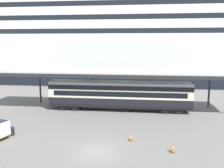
# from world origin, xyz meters

# --- Properties ---
(ground_plane) EXTENTS (400.00, 400.00, 0.00)m
(ground_plane) POSITION_xyz_m (0.00, 0.00, 0.00)
(ground_plane) COLOR #66625E
(cruise_ship) EXTENTS (151.40, 25.62, 38.54)m
(cruise_ship) POSITION_xyz_m (13.14, 43.91, 12.63)
(cruise_ship) COLOR black
(cruise_ship) RESTS_ON ground
(platform_canopy) EXTENTS (35.05, 5.94, 5.71)m
(platform_canopy) POSITION_xyz_m (0.85, 14.09, 5.47)
(platform_canopy) COLOR #BDBDBD
(platform_canopy) RESTS_ON ground
(train_carriage) EXTENTS (20.06, 2.81, 4.11)m
(train_carriage) POSITION_xyz_m (0.85, 13.68, 2.30)
(train_carriage) COLOR black
(train_carriage) RESTS_ON ground
(traffic_cone_near) EXTENTS (0.36, 0.36, 0.76)m
(traffic_cone_near) POSITION_xyz_m (6.72, 0.63, 0.37)
(traffic_cone_near) COLOR black
(traffic_cone_near) RESTS_ON ground
(traffic_cone_mid) EXTENTS (0.36, 0.36, 0.64)m
(traffic_cone_mid) POSITION_xyz_m (2.93, 2.81, 0.31)
(traffic_cone_mid) COLOR black
(traffic_cone_mid) RESTS_ON ground
(quay_bollard) EXTENTS (0.48, 0.48, 0.96)m
(quay_bollard) POSITION_xyz_m (-9.49, 2.76, 0.52)
(quay_bollard) COLOR black
(quay_bollard) RESTS_ON ground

